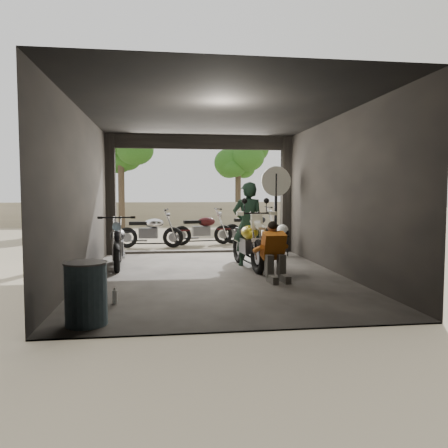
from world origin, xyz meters
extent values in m
plane|color=#7A6D56|center=(0.00, 0.00, 0.00)|extent=(80.00, 80.00, 0.00)
cube|color=#2D2B28|center=(0.00, 0.00, 0.01)|extent=(5.00, 7.00, 0.02)
plane|color=black|center=(0.00, 0.00, 3.20)|extent=(7.00, 7.00, 0.00)
cube|color=black|center=(0.00, -3.50, 1.60)|extent=(5.00, 0.02, 3.20)
cube|color=black|center=(-2.50, 0.00, 1.60)|extent=(0.02, 7.00, 3.20)
cube|color=black|center=(2.50, 0.00, 1.60)|extent=(0.02, 7.00, 3.20)
cube|color=black|center=(-2.38, 3.38, 1.60)|extent=(0.24, 0.24, 3.20)
cube|color=black|center=(2.38, 3.38, 1.60)|extent=(0.24, 0.24, 3.20)
cube|color=black|center=(0.00, 3.42, 3.02)|extent=(5.00, 0.16, 0.36)
cube|color=#2D2B28|center=(0.00, 3.50, 0.04)|extent=(5.00, 0.25, 0.08)
cube|color=gray|center=(0.00, 14.00, 0.60)|extent=(18.00, 0.30, 1.20)
cylinder|color=#382B1E|center=(-3.00, 12.50, 1.79)|extent=(0.30, 0.30, 3.58)
ellipsoid|color=#1E4C14|center=(-3.00, 12.50, 4.03)|extent=(2.20, 2.20, 3.14)
cylinder|color=#382B1E|center=(2.80, 14.00, 1.60)|extent=(0.30, 0.30, 3.20)
ellipsoid|color=#1E4C14|center=(2.80, 14.00, 3.60)|extent=(2.20, 2.20, 2.80)
imported|color=black|center=(0.88, 1.15, 0.95)|extent=(0.70, 0.46, 1.89)
cube|color=black|center=(2.00, 2.56, 0.54)|extent=(0.41, 0.41, 0.04)
cylinder|color=black|center=(1.83, 2.39, 0.27)|extent=(0.03, 0.03, 0.54)
cylinder|color=black|center=(2.17, 2.39, 0.27)|extent=(0.03, 0.03, 0.54)
cylinder|color=black|center=(1.83, 2.73, 0.27)|extent=(0.03, 0.03, 0.54)
cylinder|color=black|center=(2.17, 2.73, 0.27)|extent=(0.03, 0.03, 0.54)
ellipsoid|color=white|center=(2.06, 2.50, 0.70)|extent=(0.35, 0.36, 0.28)
cylinder|color=#426070|center=(-1.93, -3.00, 0.40)|extent=(0.59, 0.59, 0.79)
cylinder|color=black|center=(1.90, 2.62, 1.08)|extent=(0.08, 0.08, 2.15)
cylinder|color=white|center=(1.90, 2.60, 1.96)|extent=(0.78, 0.03, 0.78)
camera|label=1|loc=(-0.95, -8.47, 1.64)|focal=35.00mm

